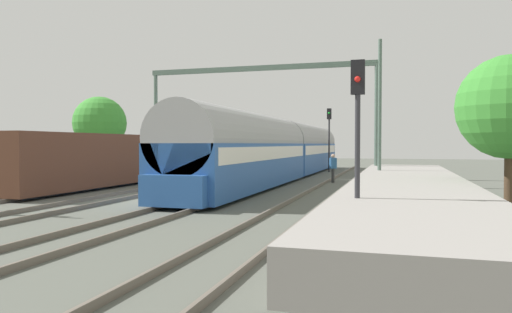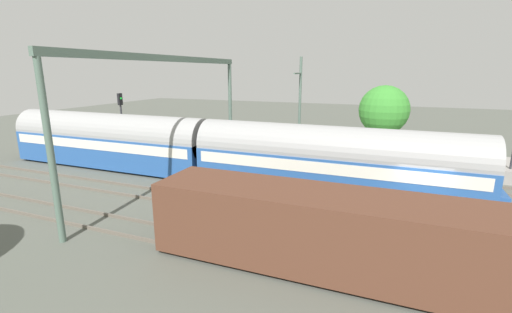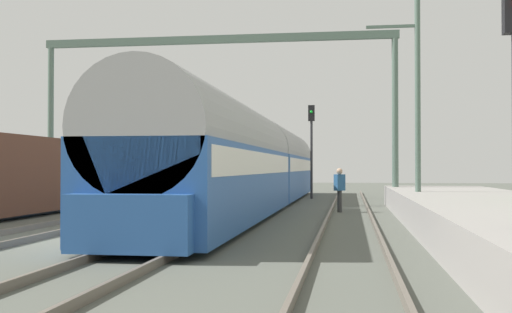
# 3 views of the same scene
# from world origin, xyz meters

# --- Properties ---
(ground) EXTENTS (120.00, 120.00, 0.00)m
(ground) POSITION_xyz_m (0.00, 0.00, 0.00)
(ground) COLOR #555850
(track_far_west) EXTENTS (1.52, 60.00, 0.16)m
(track_far_west) POSITION_xyz_m (-6.10, 0.00, 0.08)
(track_far_west) COLOR #645B50
(track_far_west) RESTS_ON ground
(track_west) EXTENTS (1.51, 60.00, 0.16)m
(track_west) POSITION_xyz_m (-2.03, 0.00, 0.08)
(track_west) COLOR #645B50
(track_west) RESTS_ON ground
(track_east) EXTENTS (1.51, 60.00, 0.16)m
(track_east) POSITION_xyz_m (2.03, 0.00, 0.08)
(track_east) COLOR #645B50
(track_east) RESTS_ON ground
(track_far_east) EXTENTS (1.52, 60.00, 0.16)m
(track_far_east) POSITION_xyz_m (6.10, 0.00, 0.08)
(track_far_east) COLOR #645B50
(track_far_east) RESTS_ON ground
(platform) EXTENTS (4.40, 28.00, 0.90)m
(platform) POSITION_xyz_m (9.92, 2.00, 0.45)
(platform) COLOR gray
(platform) RESTS_ON ground
(passenger_train) EXTENTS (2.93, 32.85, 3.82)m
(passenger_train) POSITION_xyz_m (2.03, 12.90, 1.97)
(passenger_train) COLOR #28569E
(passenger_train) RESTS_ON ground
(freight_car) EXTENTS (2.80, 13.00, 2.70)m
(freight_car) POSITION_xyz_m (-6.10, 3.30, 1.47)
(freight_car) COLOR #563323
(freight_car) RESTS_ON ground
(person_crossing) EXTENTS (0.46, 0.44, 1.73)m
(person_crossing) POSITION_xyz_m (5.70, 10.57, 1.03)
(person_crossing) COLOR #353535
(person_crossing) RESTS_ON ground
(railway_signal_far) EXTENTS (0.36, 0.30, 5.30)m
(railway_signal_far) POSITION_xyz_m (3.95, 21.54, 3.38)
(railway_signal_far) COLOR #2D2D33
(railway_signal_far) RESTS_ON ground
(catenary_gantry) EXTENTS (16.60, 0.28, 7.86)m
(catenary_gantry) POSITION_xyz_m (0.00, 14.08, 5.91)
(catenary_gantry) COLOR #536A5D
(catenary_gantry) RESTS_ON ground
(catenary_pole_east_mid) EXTENTS (1.90, 0.20, 8.00)m
(catenary_pole_east_mid) POSITION_xyz_m (8.45, 8.39, 4.15)
(catenary_pole_east_mid) COLOR #536A5D
(catenary_pole_east_mid) RESTS_ON ground
(tree_east_background) EXTENTS (4.11, 4.11, 5.84)m
(tree_east_background) POSITION_xyz_m (13.68, 2.51, 3.78)
(tree_east_background) COLOR #4C3826
(tree_east_background) RESTS_ON ground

